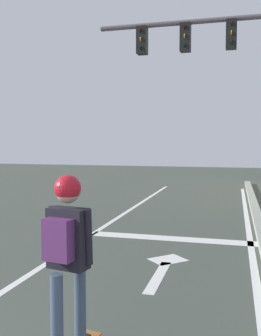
{
  "coord_description": "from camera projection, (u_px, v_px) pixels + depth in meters",
  "views": [
    {
      "loc": [
        2.67,
        -0.94,
        1.98
      ],
      "look_at": [
        0.93,
        5.51,
        1.53
      ],
      "focal_mm": 41.61,
      "sensor_mm": 36.0,
      "label": 1
    }
  ],
  "objects": [
    {
      "name": "lane_line_center",
      "position": [
        78.0,
        243.0,
        7.58
      ],
      "size": [
        0.12,
        20.0,
        0.01
      ],
      "primitive_type": "cube",
      "color": "white",
      "rests_on": "ground"
    },
    {
      "name": "lane_line_curbside",
      "position": [
        252.0,
        256.0,
        6.73
      ],
      "size": [
        0.12,
        20.0,
        0.01
      ],
      "primitive_type": "cube",
      "color": "white",
      "rests_on": "ground"
    },
    {
      "name": "stop_bar",
      "position": [
        171.0,
        238.0,
        7.95
      ],
      "size": [
        3.4,
        0.4,
        0.01
      ],
      "primitive_type": "cube",
      "color": "white",
      "rests_on": "ground"
    },
    {
      "name": "lane_arrow_stem",
      "position": [
        158.0,
        276.0,
        5.71
      ],
      "size": [
        0.16,
        1.4,
        0.01
      ],
      "primitive_type": "cube",
      "color": "white",
      "rests_on": "ground"
    },
    {
      "name": "lane_arrow_head",
      "position": [
        168.0,
        260.0,
        6.53
      ],
      "size": [
        0.71,
        0.71,
        0.01
      ],
      "primitive_type": "cube",
      "rotation": [
        0.0,
        0.0,
        0.79
      ],
      "color": "white",
      "rests_on": "ground"
    },
    {
      "name": "skater",
      "position": [
        67.0,
        242.0,
        3.43
      ],
      "size": [
        0.44,
        0.61,
        1.6
      ],
      "color": "#41516B",
      "rests_on": "skateboard"
    },
    {
      "name": "traffic_signal_mast",
      "position": [
        222.0,
        66.0,
        8.91
      ],
      "size": [
        4.24,
        0.34,
        5.06
      ],
      "color": "#5F555C",
      "rests_on": "ground"
    }
  ]
}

